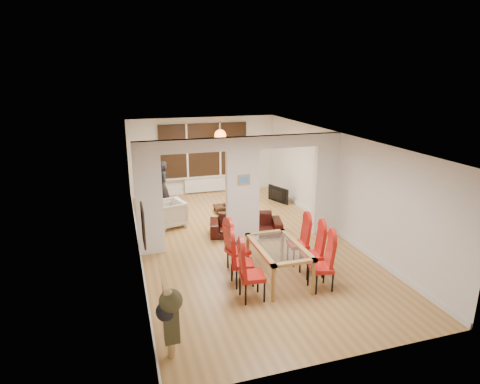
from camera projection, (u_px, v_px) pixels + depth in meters
name	position (u px, v px, depth m)	size (l,w,h in m)	color
floor	(243.00, 241.00, 9.93)	(5.00, 9.00, 0.01)	#A97D44
room_walls	(243.00, 191.00, 9.56)	(5.00, 9.00, 2.60)	silver
divider_wall	(243.00, 191.00, 9.56)	(5.00, 0.18, 2.60)	white
bay_window_blinds	(204.00, 150.00, 13.58)	(3.00, 0.08, 1.80)	black
radiator	(205.00, 184.00, 13.88)	(1.40, 0.08, 0.50)	white
pendant_light	(220.00, 135.00, 12.43)	(0.36, 0.36, 0.36)	orange
stair_newel	(166.00, 305.00, 6.21)	(0.40, 1.20, 1.10)	tan
wall_poster	(143.00, 225.00, 6.58)	(0.04, 0.52, 0.67)	gray
pillar_photo	(244.00, 180.00, 9.39)	(0.30, 0.03, 0.25)	#4C8CD8
dining_table	(278.00, 262.00, 8.00)	(0.89, 1.59, 0.74)	#A4763C
dining_chair_la	(252.00, 272.00, 7.26)	(0.43, 0.43, 1.09)	#AD1711
dining_chair_lb	(242.00, 260.00, 7.78)	(0.42, 0.42, 1.04)	#AD1711
dining_chair_lc	(238.00, 247.00, 8.32)	(0.42, 0.42, 1.05)	#AD1711
dining_chair_ra	(321.00, 264.00, 7.60)	(0.42, 0.42, 1.05)	#AD1711
dining_chair_rb	(312.00, 252.00, 8.12)	(0.42, 0.42, 1.05)	#AD1711
dining_chair_rc	(298.00, 241.00, 8.66)	(0.41, 0.41, 1.01)	#AD1711
sofa	(246.00, 224.00, 10.29)	(1.83, 0.72, 0.54)	black
armchair	(170.00, 213.00, 10.84)	(0.78, 0.76, 0.71)	beige
person	(162.00, 187.00, 11.90)	(0.37, 0.56, 1.53)	black
television	(276.00, 195.00, 12.85)	(0.12, 0.88, 0.51)	black
coffee_table	(229.00, 208.00, 12.04)	(0.89, 0.45, 0.20)	black
bottle	(237.00, 201.00, 11.94)	(0.07, 0.07, 0.30)	#143F19
bowl	(226.00, 204.00, 11.98)	(0.21, 0.21, 0.05)	black
shoes	(237.00, 245.00, 9.59)	(0.26, 0.29, 0.11)	black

